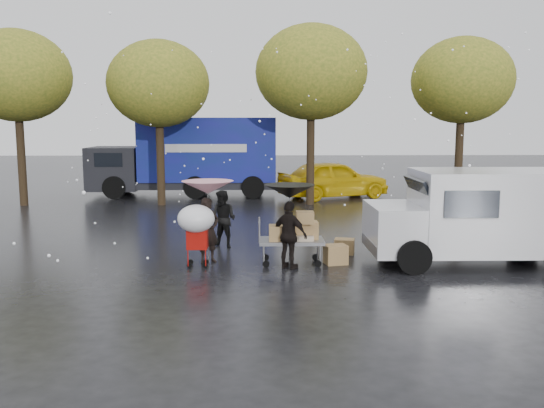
{
  "coord_description": "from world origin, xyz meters",
  "views": [
    {
      "loc": [
        0.45,
        -13.05,
        3.3
      ],
      "look_at": [
        0.76,
        1.0,
        1.3
      ],
      "focal_mm": 38.0,
      "sensor_mm": 36.0,
      "label": 1
    }
  ],
  "objects_px": {
    "person_pink": "(208,230)",
    "white_van": "(481,215)",
    "blue_truck": "(190,157)",
    "yellow_taxi": "(333,179)",
    "shopping_cart": "(196,222)",
    "person_black": "(289,235)",
    "vendor_cart": "(295,234)"
  },
  "relations": [
    {
      "from": "person_black",
      "to": "person_pink",
      "type": "bearing_deg",
      "value": 17.92
    },
    {
      "from": "shopping_cart",
      "to": "person_pink",
      "type": "bearing_deg",
      "value": 66.55
    },
    {
      "from": "person_pink",
      "to": "vendor_cart",
      "type": "xyz_separation_m",
      "value": [
        2.04,
        -0.19,
        -0.05
      ]
    },
    {
      "from": "white_van",
      "to": "blue_truck",
      "type": "bearing_deg",
      "value": 122.88
    },
    {
      "from": "vendor_cart",
      "to": "shopping_cart",
      "type": "distance_m",
      "value": 2.31
    },
    {
      "from": "blue_truck",
      "to": "yellow_taxi",
      "type": "height_order",
      "value": "blue_truck"
    },
    {
      "from": "vendor_cart",
      "to": "yellow_taxi",
      "type": "xyz_separation_m",
      "value": [
        2.4,
        11.82,
        0.11
      ]
    },
    {
      "from": "blue_truck",
      "to": "yellow_taxi",
      "type": "relative_size",
      "value": 1.7
    },
    {
      "from": "vendor_cart",
      "to": "blue_truck",
      "type": "bearing_deg",
      "value": 107.09
    },
    {
      "from": "vendor_cart",
      "to": "white_van",
      "type": "height_order",
      "value": "white_van"
    },
    {
      "from": "person_pink",
      "to": "vendor_cart",
      "type": "distance_m",
      "value": 2.05
    },
    {
      "from": "person_pink",
      "to": "person_black",
      "type": "height_order",
      "value": "person_pink"
    },
    {
      "from": "yellow_taxi",
      "to": "white_van",
      "type": "bearing_deg",
      "value": 168.96
    },
    {
      "from": "person_black",
      "to": "blue_truck",
      "type": "distance_m",
      "value": 13.85
    },
    {
      "from": "white_van",
      "to": "person_pink",
      "type": "bearing_deg",
      "value": 178.24
    },
    {
      "from": "person_pink",
      "to": "white_van",
      "type": "relative_size",
      "value": 0.32
    },
    {
      "from": "shopping_cart",
      "to": "white_van",
      "type": "height_order",
      "value": "white_van"
    },
    {
      "from": "person_black",
      "to": "vendor_cart",
      "type": "distance_m",
      "value": 0.45
    },
    {
      "from": "person_pink",
      "to": "white_van",
      "type": "bearing_deg",
      "value": -42.32
    },
    {
      "from": "person_pink",
      "to": "vendor_cart",
      "type": "bearing_deg",
      "value": -46.0
    },
    {
      "from": "person_pink",
      "to": "vendor_cart",
      "type": "height_order",
      "value": "person_pink"
    },
    {
      "from": "vendor_cart",
      "to": "yellow_taxi",
      "type": "relative_size",
      "value": 0.31
    },
    {
      "from": "person_pink",
      "to": "yellow_taxi",
      "type": "relative_size",
      "value": 0.32
    },
    {
      "from": "yellow_taxi",
      "to": "shopping_cart",
      "type": "bearing_deg",
      "value": 138.55
    },
    {
      "from": "blue_truck",
      "to": "yellow_taxi",
      "type": "distance_m",
      "value": 6.51
    },
    {
      "from": "shopping_cart",
      "to": "blue_truck",
      "type": "height_order",
      "value": "blue_truck"
    },
    {
      "from": "blue_truck",
      "to": "person_black",
      "type": "bearing_deg",
      "value": -74.03
    },
    {
      "from": "shopping_cart",
      "to": "white_van",
      "type": "bearing_deg",
      "value": 2.77
    },
    {
      "from": "vendor_cart",
      "to": "yellow_taxi",
      "type": "height_order",
      "value": "yellow_taxi"
    },
    {
      "from": "person_pink",
      "to": "blue_truck",
      "type": "bearing_deg",
      "value": 58.05
    },
    {
      "from": "shopping_cart",
      "to": "blue_truck",
      "type": "xyz_separation_m",
      "value": [
        -1.69,
        13.19,
        0.69
      ]
    },
    {
      "from": "shopping_cart",
      "to": "blue_truck",
      "type": "distance_m",
      "value": 13.31
    }
  ]
}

